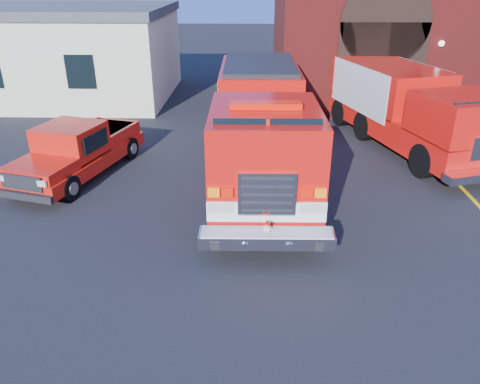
{
  "coord_description": "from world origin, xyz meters",
  "views": [
    {
      "loc": [
        0.26,
        -10.75,
        5.82
      ],
      "look_at": [
        0.0,
        -1.2,
        1.3
      ],
      "focal_mm": 35.0,
      "sensor_mm": 36.0,
      "label": 1
    }
  ],
  "objects_px": {
    "side_building": "(67,52)",
    "pickup_truck": "(78,151)",
    "fire_engine": "(261,125)",
    "fire_station": "(432,7)",
    "secondary_truck": "(407,106)"
  },
  "relations": [
    {
      "from": "side_building",
      "to": "pickup_truck",
      "type": "bearing_deg",
      "value": -69.36
    },
    {
      "from": "fire_station",
      "to": "secondary_truck",
      "type": "distance_m",
      "value": 9.21
    },
    {
      "from": "fire_station",
      "to": "secondary_truck",
      "type": "xyz_separation_m",
      "value": [
        -3.21,
        -8.17,
        -2.78
      ]
    },
    {
      "from": "fire_engine",
      "to": "fire_station",
      "type": "bearing_deg",
      "value": 52.48
    },
    {
      "from": "pickup_truck",
      "to": "fire_engine",
      "type": "bearing_deg",
      "value": 2.31
    },
    {
      "from": "pickup_truck",
      "to": "secondary_truck",
      "type": "height_order",
      "value": "secondary_truck"
    },
    {
      "from": "side_building",
      "to": "pickup_truck",
      "type": "xyz_separation_m",
      "value": [
        3.87,
        -10.27,
        -1.4
      ]
    },
    {
      "from": "fire_engine",
      "to": "pickup_truck",
      "type": "distance_m",
      "value": 5.72
    },
    {
      "from": "side_building",
      "to": "fire_station",
      "type": "bearing_deg",
      "value": 3.14
    },
    {
      "from": "side_building",
      "to": "fire_engine",
      "type": "height_order",
      "value": "side_building"
    },
    {
      "from": "pickup_truck",
      "to": "secondary_truck",
      "type": "distance_m",
      "value": 11.36
    },
    {
      "from": "side_building",
      "to": "secondary_truck",
      "type": "height_order",
      "value": "side_building"
    },
    {
      "from": "fire_station",
      "to": "pickup_truck",
      "type": "xyz_separation_m",
      "value": [
        -14.12,
        -11.26,
        -3.45
      ]
    },
    {
      "from": "fire_station",
      "to": "side_building",
      "type": "relative_size",
      "value": 1.49
    },
    {
      "from": "secondary_truck",
      "to": "pickup_truck",
      "type": "bearing_deg",
      "value": -164.22
    }
  ]
}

